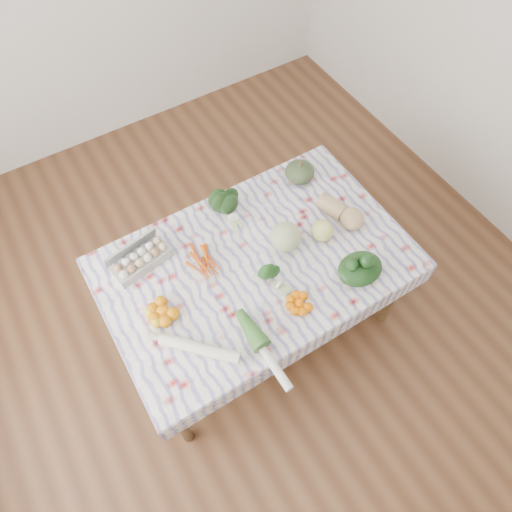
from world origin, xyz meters
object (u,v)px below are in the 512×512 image
Objects in this scene: dining_table at (256,269)px; egg_carton at (142,261)px; grapefruit at (322,231)px; butternut_squash at (341,211)px; cabbage at (286,237)px; kabocha_squash at (300,172)px.

dining_table is 4.93× the size of egg_carton.
dining_table is 0.62m from egg_carton.
dining_table is 12.83× the size of grapefruit.
butternut_squash reaches higher than grapefruit.
dining_table is 9.53× the size of cabbage.
cabbage reaches higher than egg_carton.
kabocha_squash is 1.43× the size of grapefruit.
cabbage reaches higher than kabocha_squash.
butternut_squash is (0.38, -0.00, -0.02)m from cabbage.
grapefruit is (0.93, -0.36, 0.02)m from egg_carton.
cabbage is at bearing 163.48° from butternut_squash.
egg_carton is at bearing 159.03° from grapefruit.
cabbage reaches higher than grapefruit.
grapefruit is (0.40, -0.05, 0.15)m from dining_table.
kabocha_squash is at bearing 46.64° from cabbage.
grapefruit is (-0.14, -0.43, 0.00)m from kabocha_squash.
dining_table is at bearing 172.33° from grapefruit.
egg_carton is at bearing -176.19° from kabocha_squash.
dining_table is 0.26m from cabbage.
egg_carton reaches higher than dining_table.
butternut_squash reaches higher than egg_carton.
egg_carton is 1.82× the size of kabocha_squash.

